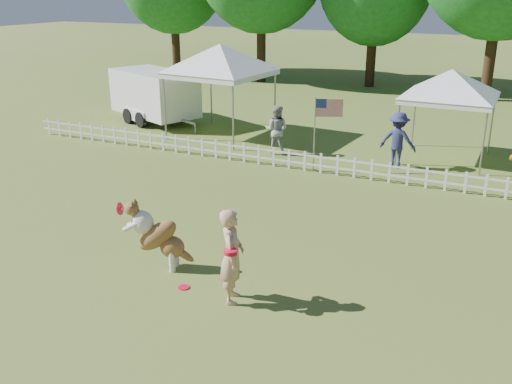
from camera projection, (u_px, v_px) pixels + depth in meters
ground at (206, 280)px, 10.60m from camera, size 120.00×120.00×0.00m
picket_fence at (329, 164)px, 16.43m from camera, size 22.00×0.08×0.60m
handler at (232, 256)px, 9.65m from camera, size 0.62×0.73×1.70m
dog at (159, 236)px, 10.85m from camera, size 1.37×0.77×1.35m
frisbee_on_turf at (184, 287)px, 10.33m from camera, size 0.23×0.23×0.02m
canopy_tent_left at (221, 92)px, 20.24m from camera, size 3.33×3.33×3.19m
canopy_tent_right at (447, 116)px, 17.51m from camera, size 2.68×2.68×2.74m
cargo_trailer at (155, 96)px, 22.54m from camera, size 5.11×3.69×2.06m
flag_pole at (314, 135)px, 16.49m from camera, size 0.80×0.42×2.18m
spectator_a at (276, 130)px, 18.30m from camera, size 0.86×0.72×1.58m
spectator_b at (398, 140)px, 16.88m from camera, size 1.12×0.70×1.68m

